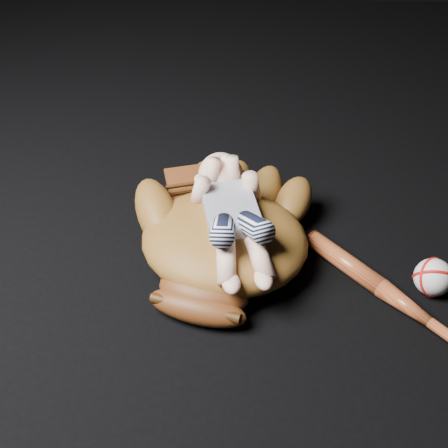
# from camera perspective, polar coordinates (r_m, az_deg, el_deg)

# --- Properties ---
(baseball_glove) EXTENTS (0.57, 0.62, 0.16)m
(baseball_glove) POSITION_cam_1_polar(r_m,az_deg,el_deg) (1.22, 0.05, -0.96)
(baseball_glove) COLOR brown
(baseball_glove) RESTS_ON ground
(newborn_baby) EXTENTS (0.26, 0.42, 0.16)m
(newborn_baby) POSITION_cam_1_polar(r_m,az_deg,el_deg) (1.17, 0.95, 0.92)
(newborn_baby) COLOR #ECB398
(newborn_baby) RESTS_ON baseball_glove
(baseball_bat) EXTENTS (0.33, 0.36, 0.04)m
(baseball_bat) POSITION_cam_1_polar(r_m,az_deg,el_deg) (1.22, 16.60, -6.89)
(baseball_bat) COLOR #8F3B1B
(baseball_bat) RESTS_ON ground
(baseball) EXTENTS (0.10, 0.10, 0.08)m
(baseball) POSITION_cam_1_polar(r_m,az_deg,el_deg) (1.25, 20.49, -5.08)
(baseball) COLOR silver
(baseball) RESTS_ON ground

